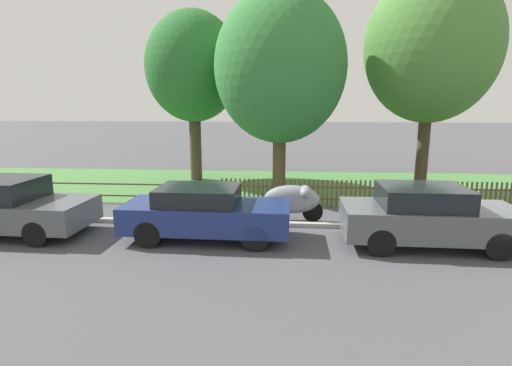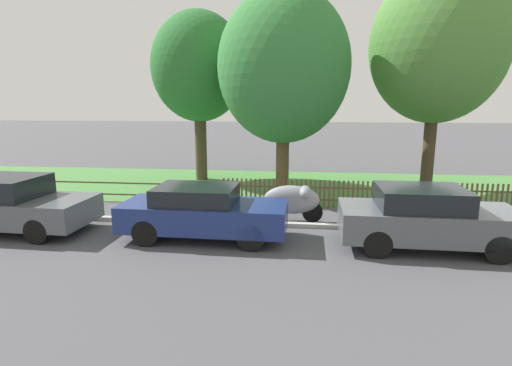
{
  "view_description": "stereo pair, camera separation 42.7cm",
  "coord_description": "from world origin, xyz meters",
  "px_view_note": "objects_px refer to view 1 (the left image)",
  "views": [
    {
      "loc": [
        -3.94,
        -10.81,
        3.48
      ],
      "look_at": [
        -4.82,
        0.81,
        1.1
      ],
      "focal_mm": 28.0,
      "sensor_mm": 36.0,
      "label": 1
    },
    {
      "loc": [
        -3.51,
        -10.77,
        3.48
      ],
      "look_at": [
        -4.82,
        0.81,
        1.1
      ],
      "focal_mm": 28.0,
      "sensor_mm": 36.0,
      "label": 2
    }
  ],
  "objects_px": {
    "parked_car_silver_hatchback": "(4,206)",
    "covered_motorcycle": "(293,199)",
    "parked_car_navy_estate": "(427,216)",
    "tree_mid_park": "(431,47)",
    "parked_car_black_saloon": "(205,212)",
    "tree_behind_motorcycle": "(280,67)",
    "tree_nearest_kerb": "(193,68)"
  },
  "relations": [
    {
      "from": "parked_car_navy_estate",
      "to": "tree_nearest_kerb",
      "type": "xyz_separation_m",
      "value": [
        -7.5,
        7.94,
        4.16
      ]
    },
    {
      "from": "parked_car_black_saloon",
      "to": "covered_motorcycle",
      "type": "height_order",
      "value": "parked_car_black_saloon"
    },
    {
      "from": "parked_car_navy_estate",
      "to": "tree_behind_motorcycle",
      "type": "relative_size",
      "value": 0.56
    },
    {
      "from": "parked_car_black_saloon",
      "to": "parked_car_navy_estate",
      "type": "relative_size",
      "value": 1.01
    },
    {
      "from": "tree_mid_park",
      "to": "tree_nearest_kerb",
      "type": "bearing_deg",
      "value": 169.11
    },
    {
      "from": "parked_car_black_saloon",
      "to": "parked_car_navy_estate",
      "type": "height_order",
      "value": "parked_car_navy_estate"
    },
    {
      "from": "parked_car_black_saloon",
      "to": "tree_nearest_kerb",
      "type": "xyz_separation_m",
      "value": [
        -2.01,
        7.85,
        4.2
      ]
    },
    {
      "from": "parked_car_black_saloon",
      "to": "tree_behind_motorcycle",
      "type": "height_order",
      "value": "tree_behind_motorcycle"
    },
    {
      "from": "tree_mid_park",
      "to": "parked_car_silver_hatchback",
      "type": "bearing_deg",
      "value": -154.51
    },
    {
      "from": "parked_car_navy_estate",
      "to": "tree_mid_park",
      "type": "height_order",
      "value": "tree_mid_park"
    },
    {
      "from": "parked_car_navy_estate",
      "to": "tree_mid_park",
      "type": "distance_m",
      "value": 7.94
    },
    {
      "from": "tree_nearest_kerb",
      "to": "parked_car_navy_estate",
      "type": "bearing_deg",
      "value": -46.64
    },
    {
      "from": "covered_motorcycle",
      "to": "parked_car_black_saloon",
      "type": "bearing_deg",
      "value": -141.16
    },
    {
      "from": "parked_car_silver_hatchback",
      "to": "tree_mid_park",
      "type": "height_order",
      "value": "tree_mid_park"
    },
    {
      "from": "parked_car_silver_hatchback",
      "to": "covered_motorcycle",
      "type": "distance_m",
      "value": 7.88
    },
    {
      "from": "parked_car_silver_hatchback",
      "to": "tree_mid_park",
      "type": "relative_size",
      "value": 0.54
    },
    {
      "from": "parked_car_black_saloon",
      "to": "tree_mid_park",
      "type": "relative_size",
      "value": 0.51
    },
    {
      "from": "parked_car_black_saloon",
      "to": "tree_nearest_kerb",
      "type": "height_order",
      "value": "tree_nearest_kerb"
    },
    {
      "from": "tree_nearest_kerb",
      "to": "covered_motorcycle",
      "type": "bearing_deg",
      "value": -54.89
    },
    {
      "from": "parked_car_black_saloon",
      "to": "covered_motorcycle",
      "type": "distance_m",
      "value": 2.87
    },
    {
      "from": "covered_motorcycle",
      "to": "tree_mid_park",
      "type": "distance_m",
      "value": 8.16
    },
    {
      "from": "parked_car_silver_hatchback",
      "to": "covered_motorcycle",
      "type": "relative_size",
      "value": 2.44
    },
    {
      "from": "parked_car_silver_hatchback",
      "to": "covered_motorcycle",
      "type": "height_order",
      "value": "parked_car_silver_hatchback"
    },
    {
      "from": "parked_car_navy_estate",
      "to": "tree_nearest_kerb",
      "type": "height_order",
      "value": "tree_nearest_kerb"
    },
    {
      "from": "parked_car_black_saloon",
      "to": "tree_behind_motorcycle",
      "type": "relative_size",
      "value": 0.56
    },
    {
      "from": "covered_motorcycle",
      "to": "tree_mid_park",
      "type": "xyz_separation_m",
      "value": [
        5.02,
        4.29,
        4.79
      ]
    },
    {
      "from": "parked_car_silver_hatchback",
      "to": "parked_car_black_saloon",
      "type": "xyz_separation_m",
      "value": [
        5.42,
        -0.0,
        -0.04
      ]
    },
    {
      "from": "tree_behind_motorcycle",
      "to": "parked_car_black_saloon",
      "type": "bearing_deg",
      "value": -108.17
    },
    {
      "from": "parked_car_black_saloon",
      "to": "tree_nearest_kerb",
      "type": "bearing_deg",
      "value": 105.26
    },
    {
      "from": "parked_car_navy_estate",
      "to": "tree_behind_motorcycle",
      "type": "distance_m",
      "value": 7.71
    },
    {
      "from": "parked_car_navy_estate",
      "to": "tree_mid_park",
      "type": "xyz_separation_m",
      "value": [
        1.8,
        6.15,
        4.68
      ]
    },
    {
      "from": "parked_car_silver_hatchback",
      "to": "parked_car_navy_estate",
      "type": "relative_size",
      "value": 1.08
    }
  ]
}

